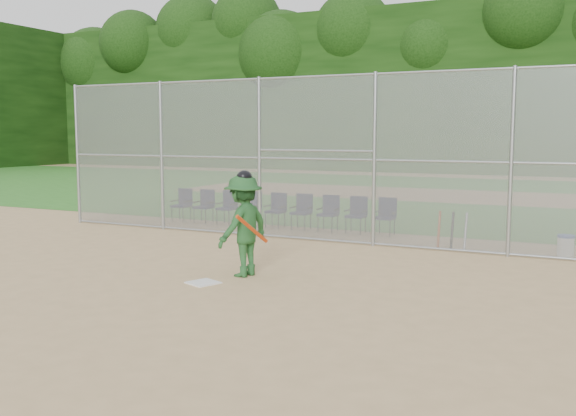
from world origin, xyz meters
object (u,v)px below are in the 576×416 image
at_px(batter_at_plate, 243,225).
at_px(home_plate, 203,283).
at_px(chair_0, 181,205).
at_px(water_cooler, 566,245).

bearing_deg(batter_at_plate, home_plate, -112.26).
distance_m(home_plate, batter_at_plate, 1.30).
bearing_deg(home_plate, chair_0, 127.74).
bearing_deg(chair_0, water_cooler, -5.44).
distance_m(batter_at_plate, water_cooler, 7.06).
relative_size(home_plate, batter_at_plate, 0.25).
xyz_separation_m(home_plate, batter_at_plate, (0.34, 0.84, 0.93)).
xyz_separation_m(home_plate, water_cooler, (5.59, 5.50, 0.22)).
bearing_deg(water_cooler, chair_0, 174.56).
bearing_deg(chair_0, batter_at_plate, -46.51).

